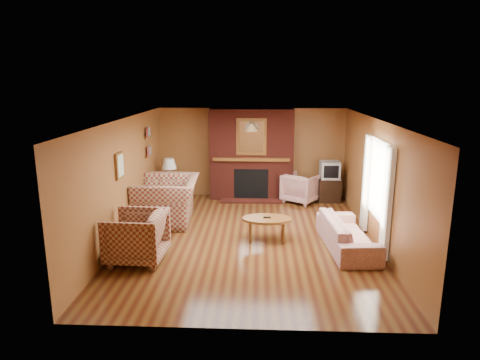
{
  "coord_description": "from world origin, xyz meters",
  "views": [
    {
      "loc": [
        0.2,
        -8.2,
        3.19
      ],
      "look_at": [
        -0.2,
        0.6,
        1.07
      ],
      "focal_mm": 32.0,
      "sensor_mm": 36.0,
      "label": 1
    }
  ],
  "objects_px": {
    "coffee_table": "(267,220)",
    "plaid_armchair": "(136,237)",
    "crt_tv": "(330,170)",
    "plaid_loveseat": "(167,200)",
    "floral_sofa": "(347,233)",
    "side_table": "(170,192)",
    "tv_stand": "(329,190)",
    "table_lamp": "(169,169)",
    "floral_armchair": "(301,188)",
    "fireplace": "(251,155)"
  },
  "relations": [
    {
      "from": "plaid_loveseat",
      "to": "floral_sofa",
      "type": "distance_m",
      "value": 4.0
    },
    {
      "from": "table_lamp",
      "to": "plaid_loveseat",
      "type": "bearing_deg",
      "value": -80.62
    },
    {
      "from": "coffee_table",
      "to": "crt_tv",
      "type": "bearing_deg",
      "value": 59.78
    },
    {
      "from": "plaid_loveseat",
      "to": "floral_sofa",
      "type": "xyz_separation_m",
      "value": [
        3.75,
        -1.36,
        -0.21
      ]
    },
    {
      "from": "fireplace",
      "to": "coffee_table",
      "type": "xyz_separation_m",
      "value": [
        0.37,
        -3.07,
        -0.77
      ]
    },
    {
      "from": "fireplace",
      "to": "table_lamp",
      "type": "distance_m",
      "value": 2.19
    },
    {
      "from": "fireplace",
      "to": "crt_tv",
      "type": "xyz_separation_m",
      "value": [
        2.05,
        -0.19,
        -0.34
      ]
    },
    {
      "from": "floral_armchair",
      "to": "crt_tv",
      "type": "height_order",
      "value": "crt_tv"
    },
    {
      "from": "coffee_table",
      "to": "plaid_armchair",
      "type": "bearing_deg",
      "value": -154.45
    },
    {
      "from": "plaid_loveseat",
      "to": "table_lamp",
      "type": "distance_m",
      "value": 1.58
    },
    {
      "from": "coffee_table",
      "to": "table_lamp",
      "type": "bearing_deg",
      "value": 134.27
    },
    {
      "from": "table_lamp",
      "to": "tv_stand",
      "type": "height_order",
      "value": "table_lamp"
    },
    {
      "from": "fireplace",
      "to": "floral_armchair",
      "type": "height_order",
      "value": "fireplace"
    },
    {
      "from": "crt_tv",
      "to": "plaid_loveseat",
      "type": "bearing_deg",
      "value": -154.53
    },
    {
      "from": "side_table",
      "to": "tv_stand",
      "type": "bearing_deg",
      "value": 4.82
    },
    {
      "from": "floral_armchair",
      "to": "tv_stand",
      "type": "height_order",
      "value": "floral_armchair"
    },
    {
      "from": "fireplace",
      "to": "tv_stand",
      "type": "height_order",
      "value": "fireplace"
    },
    {
      "from": "floral_armchair",
      "to": "plaid_armchair",
      "type": "bearing_deg",
      "value": 84.17
    },
    {
      "from": "floral_sofa",
      "to": "floral_armchair",
      "type": "distance_m",
      "value": 3.15
    },
    {
      "from": "floral_sofa",
      "to": "coffee_table",
      "type": "distance_m",
      "value": 1.57
    },
    {
      "from": "plaid_armchair",
      "to": "table_lamp",
      "type": "distance_m",
      "value": 3.68
    },
    {
      "from": "side_table",
      "to": "tv_stand",
      "type": "height_order",
      "value": "tv_stand"
    },
    {
      "from": "side_table",
      "to": "crt_tv",
      "type": "distance_m",
      "value": 4.2
    },
    {
      "from": "table_lamp",
      "to": "crt_tv",
      "type": "relative_size",
      "value": 1.22
    },
    {
      "from": "fireplace",
      "to": "plaid_armchair",
      "type": "xyz_separation_m",
      "value": [
        -1.95,
        -4.18,
        -0.73
      ]
    },
    {
      "from": "floral_armchair",
      "to": "side_table",
      "type": "xyz_separation_m",
      "value": [
        -3.41,
        -0.22,
        -0.1
      ]
    },
    {
      "from": "table_lamp",
      "to": "coffee_table",
      "type": "bearing_deg",
      "value": -45.73
    },
    {
      "from": "floral_sofa",
      "to": "table_lamp",
      "type": "distance_m",
      "value": 4.97
    },
    {
      "from": "plaid_loveseat",
      "to": "crt_tv",
      "type": "xyz_separation_m",
      "value": [
        3.9,
        1.86,
        0.34
      ]
    },
    {
      "from": "floral_sofa",
      "to": "coffee_table",
      "type": "bearing_deg",
      "value": 72.97
    },
    {
      "from": "plaid_armchair",
      "to": "table_lamp",
      "type": "xyz_separation_m",
      "value": [
        -0.15,
        3.65,
        0.45
      ]
    },
    {
      "from": "coffee_table",
      "to": "crt_tv",
      "type": "relative_size",
      "value": 1.99
    },
    {
      "from": "floral_sofa",
      "to": "side_table",
      "type": "relative_size",
      "value": 3.55
    },
    {
      "from": "fireplace",
      "to": "plaid_loveseat",
      "type": "distance_m",
      "value": 2.84
    },
    {
      "from": "floral_sofa",
      "to": "tv_stand",
      "type": "height_order",
      "value": "tv_stand"
    },
    {
      "from": "plaid_loveseat",
      "to": "coffee_table",
      "type": "relative_size",
      "value": 1.56
    },
    {
      "from": "side_table",
      "to": "table_lamp",
      "type": "xyz_separation_m",
      "value": [
        0.0,
        0.0,
        0.62
      ]
    },
    {
      "from": "floral_armchair",
      "to": "tv_stand",
      "type": "bearing_deg",
      "value": -135.66
    },
    {
      "from": "floral_armchair",
      "to": "coffee_table",
      "type": "height_order",
      "value": "floral_armchair"
    },
    {
      "from": "coffee_table",
      "to": "side_table",
      "type": "height_order",
      "value": "side_table"
    },
    {
      "from": "floral_sofa",
      "to": "crt_tv",
      "type": "distance_m",
      "value": 3.27
    },
    {
      "from": "plaid_armchair",
      "to": "floral_sofa",
      "type": "relative_size",
      "value": 0.5
    },
    {
      "from": "coffee_table",
      "to": "tv_stand",
      "type": "bearing_deg",
      "value": 59.83
    },
    {
      "from": "tv_stand",
      "to": "plaid_armchair",
      "type": "bearing_deg",
      "value": -136.54
    },
    {
      "from": "side_table",
      "to": "crt_tv",
      "type": "bearing_deg",
      "value": 4.74
    },
    {
      "from": "floral_sofa",
      "to": "floral_armchair",
      "type": "height_order",
      "value": "floral_armchair"
    },
    {
      "from": "coffee_table",
      "to": "side_table",
      "type": "xyz_separation_m",
      "value": [
        -2.47,
        2.54,
        -0.13
      ]
    },
    {
      "from": "plaid_armchair",
      "to": "coffee_table",
      "type": "bearing_deg",
      "value": 118.08
    },
    {
      "from": "plaid_loveseat",
      "to": "floral_armchair",
      "type": "height_order",
      "value": "plaid_loveseat"
    },
    {
      "from": "plaid_loveseat",
      "to": "coffee_table",
      "type": "bearing_deg",
      "value": 62.11
    }
  ]
}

